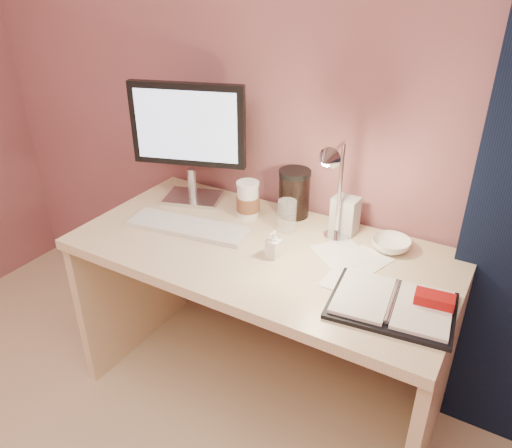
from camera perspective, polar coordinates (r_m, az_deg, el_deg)
The scene contains 14 objects.
desk at distance 2.01m, azimuth 1.75°, elevation -7.22°, with size 1.40×0.70×0.73m.
monitor at distance 2.09m, azimuth -7.74°, elevation 10.31°, with size 0.46×0.23×0.51m.
keyboard at distance 1.96m, azimuth -7.76°, elevation -0.34°, with size 0.48×0.14×0.02m, color silver.
planner at distance 1.59m, azimuth 15.68°, elevation -8.77°, with size 0.40×0.32×0.06m.
paper_a at distance 1.68m, azimuth 10.74°, elevation -6.39°, with size 0.16×0.16×0.00m, color white.
paper_b at distance 1.80m, azimuth 12.50°, elevation -3.94°, with size 0.14×0.14×0.00m, color white.
paper_c at distance 1.82m, azimuth 9.69°, elevation -3.33°, with size 0.17×0.17×0.00m, color white.
coffee_cup at distance 2.01m, azimuth -0.93°, elevation 2.70°, with size 0.09×0.09×0.15m.
clear_cup at distance 1.91m, azimuth 3.56°, elevation 0.93°, with size 0.07×0.07×0.13m, color white.
bowl at distance 1.87m, azimuth 15.16°, elevation -2.29°, with size 0.14×0.14×0.04m, color white.
lotion_bottle at distance 1.75m, azimuth 2.03°, elevation -2.33°, with size 0.05×0.05×0.10m, color white.
dark_jar at distance 2.02m, azimuth 4.38°, elevation 3.27°, with size 0.12×0.12×0.18m, color black.
product_box at distance 1.93m, azimuth 10.13°, elevation 1.01°, with size 0.10×0.08×0.14m, color #B2B2AE.
desk_lamp at distance 1.71m, azimuth 8.31°, elevation 4.29°, with size 0.09×0.25×0.41m.
Camera 1 is at (0.77, 0.01, 1.68)m, focal length 35.00 mm.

